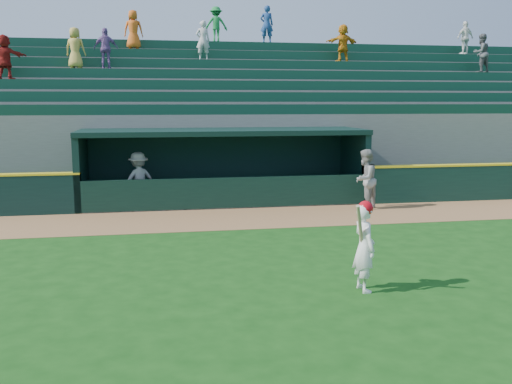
# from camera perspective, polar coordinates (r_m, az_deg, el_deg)

# --- Properties ---
(ground) EXTENTS (120.00, 120.00, 0.00)m
(ground) POSITION_cam_1_polar(r_m,az_deg,el_deg) (11.92, 1.38, -7.38)
(ground) COLOR #144210
(ground) RESTS_ON ground
(warning_track) EXTENTS (40.00, 3.00, 0.01)m
(warning_track) POSITION_cam_1_polar(r_m,az_deg,el_deg) (16.61, -2.03, -2.66)
(warning_track) COLOR olive
(warning_track) RESTS_ON ground
(dugout_player_front) EXTENTS (1.16, 1.15, 1.90)m
(dugout_player_front) POSITION_cam_1_polar(r_m,az_deg,el_deg) (18.27, 10.84, 1.26)
(dugout_player_front) COLOR gray
(dugout_player_front) RESTS_ON ground
(dugout_player_inside) EXTENTS (1.32, 1.07, 1.78)m
(dugout_player_inside) POSITION_cam_1_polar(r_m,az_deg,el_deg) (18.66, -11.66, 1.21)
(dugout_player_inside) COLOR #A8A8A2
(dugout_player_inside) RESTS_ON ground
(dugout) EXTENTS (9.40, 2.80, 2.46)m
(dugout) POSITION_cam_1_polar(r_m,az_deg,el_deg) (19.45, -3.37, 3.08)
(dugout) COLOR slate
(dugout) RESTS_ON ground
(stands) EXTENTS (34.50, 6.25, 7.58)m
(stands) POSITION_cam_1_polar(r_m,az_deg,el_deg) (23.91, -4.71, 6.67)
(stands) COLOR slate
(stands) RESTS_ON ground
(batter_at_plate) EXTENTS (0.55, 0.75, 1.66)m
(batter_at_plate) POSITION_cam_1_polar(r_m,az_deg,el_deg) (10.37, 10.78, -5.28)
(batter_at_plate) COLOR white
(batter_at_plate) RESTS_ON ground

